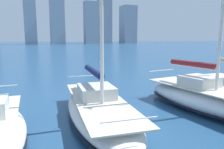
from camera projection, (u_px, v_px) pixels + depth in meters
name	position (u px, v px, depth m)	size (l,w,h in m)	color
city_skyline	(27.00, 15.00, 147.83)	(167.97, 21.25, 53.34)	#8A94A3
sailboat_maroon	(205.00, 97.00, 11.67)	(3.65, 8.11, 10.68)	silver
sailboat_navy	(99.00, 108.00, 10.23)	(3.57, 8.90, 10.61)	white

